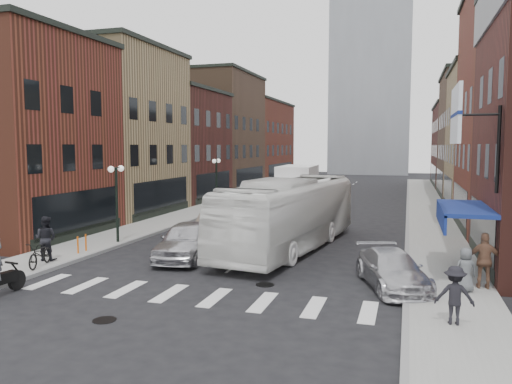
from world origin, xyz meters
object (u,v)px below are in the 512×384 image
(bike_rack, at_px, (82,244))
(parked_bicycle, at_px, (41,254))
(sedan_left_near, at_px, (186,240))
(ped_right_c, at_px, (466,270))
(billboard_sign, at_px, (459,117))
(streetlamp_far, at_px, (216,174))
(sedan_left_far, at_px, (218,227))
(ped_right_b, at_px, (485,261))
(box_truck, at_px, (295,191))
(ped_left_solo, at_px, (46,238))
(ped_right_a, at_px, (455,295))
(transit_bus, at_px, (290,214))
(streetlamp_near, at_px, (117,189))
(curb_car, at_px, (392,270))

(bike_rack, distance_m, parked_bicycle, 2.87)
(sedan_left_near, relative_size, parked_bicycle, 2.54)
(sedan_left_near, distance_m, ped_right_c, 11.75)
(billboard_sign, bearing_deg, streetlamp_far, 132.41)
(sedan_left_far, xyz_separation_m, parked_bicycle, (-4.89, -7.57, -0.18))
(sedan_left_far, bearing_deg, ped_right_b, -28.49)
(box_truck, xyz_separation_m, ped_left_solo, (-6.88, -18.70, -0.65))
(ped_right_a, bearing_deg, box_truck, -66.55)
(ped_right_b, xyz_separation_m, ped_right_c, (-0.68, -0.63, -0.22))
(transit_bus, height_order, ped_right_a, transit_bus)
(ped_left_solo, height_order, ped_right_c, ped_left_solo)
(ped_right_a, distance_m, ped_right_b, 4.27)
(streetlamp_far, xyz_separation_m, ped_right_b, (17.00, -17.67, -1.78))
(transit_bus, distance_m, sedan_left_far, 4.13)
(sedan_left_far, height_order, ped_left_solo, ped_left_solo)
(streetlamp_near, height_order, transit_bus, streetlamp_near)
(billboard_sign, xyz_separation_m, transit_bus, (-7.18, 5.09, -4.36))
(ped_right_b, bearing_deg, sedan_left_far, -23.21)
(streetlamp_far, distance_m, ped_right_c, 24.61)
(billboard_sign, relative_size, ped_right_c, 2.41)
(billboard_sign, height_order, ped_left_solo, billboard_sign)
(streetlamp_near, height_order, ped_right_a, streetlamp_near)
(streetlamp_far, height_order, transit_bus, streetlamp_far)
(box_truck, xyz_separation_m, sedan_left_near, (-1.42, -16.06, -0.92))
(bike_rack, bearing_deg, ped_right_b, -3.23)
(parked_bicycle, bearing_deg, curb_car, -9.38)
(streetlamp_near, distance_m, box_truck, 15.47)
(sedan_left_near, xyz_separation_m, ped_right_c, (11.51, -2.36, 0.06))
(ped_right_c, bearing_deg, streetlamp_near, -32.09)
(billboard_sign, relative_size, sedan_left_near, 0.74)
(streetlamp_near, relative_size, parked_bicycle, 2.09)
(bike_rack, bearing_deg, streetlamp_near, 85.76)
(curb_car, bearing_deg, ped_right_b, -13.32)
(parked_bicycle, bearing_deg, box_truck, 56.39)
(streetlamp_near, xyz_separation_m, curb_car, (13.90, -4.00, -2.25))
(ped_left_solo, bearing_deg, sedan_left_near, -164.18)
(streetlamp_far, relative_size, ped_right_b, 2.09)
(ped_left_solo, bearing_deg, streetlamp_near, -108.01)
(transit_bus, bearing_deg, ped_right_b, -24.84)
(bike_rack, bearing_deg, box_truck, 69.06)
(billboard_sign, relative_size, ped_right_a, 2.24)
(transit_bus, bearing_deg, box_truck, 109.44)
(bike_rack, height_order, ped_left_solo, ped_left_solo)
(ped_right_a, xyz_separation_m, ped_right_b, (1.31, 4.06, 0.16))
(sedan_left_near, height_order, sedan_left_far, sedan_left_near)
(sedan_left_far, distance_m, ped_right_b, 13.46)
(bike_rack, height_order, ped_right_b, ped_right_b)
(streetlamp_far, distance_m, parked_bicycle, 19.70)
(curb_car, bearing_deg, box_truck, 93.57)
(box_truck, distance_m, curb_car, 19.70)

